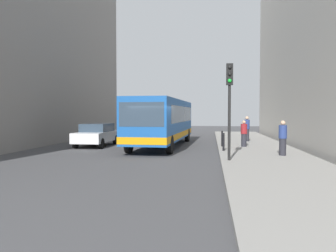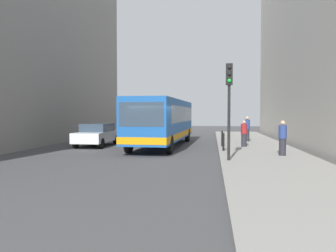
{
  "view_description": "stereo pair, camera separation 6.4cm",
  "coord_description": "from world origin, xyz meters",
  "px_view_note": "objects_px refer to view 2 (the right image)",
  "views": [
    {
      "loc": [
        2.78,
        -16.8,
        2.14
      ],
      "look_at": [
        0.27,
        2.36,
        1.41
      ],
      "focal_mm": 35.2,
      "sensor_mm": 36.0,
      "label": 1
    },
    {
      "loc": [
        2.85,
        -16.79,
        2.14
      ],
      "look_at": [
        0.27,
        2.36,
        1.41
      ],
      "focal_mm": 35.2,
      "sensor_mm": 36.0,
      "label": 2
    }
  ],
  "objects_px": {
    "bus": "(163,120)",
    "bollard_near": "(223,142)",
    "car_beside_bus": "(97,134)",
    "bollard_mid": "(222,139)",
    "car_behind_bus": "(176,127)",
    "traffic_light": "(229,93)",
    "pedestrian_near_signal": "(283,138)",
    "pedestrian_mid_sidewalk": "(244,134)",
    "pedestrian_far_sidewalk": "(247,129)"
  },
  "relations": [
    {
      "from": "traffic_light",
      "to": "bollard_near",
      "type": "distance_m",
      "value": 4.32
    },
    {
      "from": "bollard_near",
      "to": "bollard_mid",
      "type": "relative_size",
      "value": 1.0
    },
    {
      "from": "car_behind_bus",
      "to": "traffic_light",
      "type": "xyz_separation_m",
      "value": [
        4.17,
        -17.67,
        2.22
      ]
    },
    {
      "from": "car_behind_bus",
      "to": "pedestrian_far_sidewalk",
      "type": "xyz_separation_m",
      "value": [
        5.95,
        -7.74,
        0.27
      ]
    },
    {
      "from": "car_behind_bus",
      "to": "bollard_near",
      "type": "bearing_deg",
      "value": 103.09
    },
    {
      "from": "traffic_light",
      "to": "bollard_near",
      "type": "xyz_separation_m",
      "value": [
        -0.1,
        3.6,
        -2.38
      ]
    },
    {
      "from": "pedestrian_far_sidewalk",
      "to": "bus",
      "type": "bearing_deg",
      "value": 54.75
    },
    {
      "from": "pedestrian_near_signal",
      "to": "pedestrian_far_sidewalk",
      "type": "bearing_deg",
      "value": 56.52
    },
    {
      "from": "car_beside_bus",
      "to": "car_behind_bus",
      "type": "bearing_deg",
      "value": -110.32
    },
    {
      "from": "pedestrian_mid_sidewalk",
      "to": "pedestrian_far_sidewalk",
      "type": "bearing_deg",
      "value": -92.85
    },
    {
      "from": "car_behind_bus",
      "to": "pedestrian_mid_sidewalk",
      "type": "height_order",
      "value": "pedestrian_mid_sidewalk"
    },
    {
      "from": "car_behind_bus",
      "to": "bollard_near",
      "type": "relative_size",
      "value": 4.73
    },
    {
      "from": "bollard_near",
      "to": "pedestrian_far_sidewalk",
      "type": "xyz_separation_m",
      "value": [
        1.89,
        6.33,
        0.42
      ]
    },
    {
      "from": "bus",
      "to": "pedestrian_near_signal",
      "type": "relative_size",
      "value": 6.7
    },
    {
      "from": "bus",
      "to": "bollard_mid",
      "type": "xyz_separation_m",
      "value": [
        3.77,
        -1.12,
        -1.1
      ]
    },
    {
      "from": "car_beside_bus",
      "to": "car_behind_bus",
      "type": "xyz_separation_m",
      "value": [
        4.06,
        11.05,
        0.0
      ]
    },
    {
      "from": "bus",
      "to": "bollard_near",
      "type": "bearing_deg",
      "value": 140.03
    },
    {
      "from": "bollard_near",
      "to": "car_behind_bus",
      "type": "bearing_deg",
      "value": 106.12
    },
    {
      "from": "car_behind_bus",
      "to": "pedestrian_mid_sidewalk",
      "type": "bearing_deg",
      "value": 111.64
    },
    {
      "from": "bus",
      "to": "bollard_mid",
      "type": "distance_m",
      "value": 4.08
    },
    {
      "from": "car_beside_bus",
      "to": "pedestrian_far_sidewalk",
      "type": "xyz_separation_m",
      "value": [
        10.01,
        3.32,
        0.27
      ]
    },
    {
      "from": "pedestrian_near_signal",
      "to": "bus",
      "type": "bearing_deg",
      "value": 102.36
    },
    {
      "from": "car_beside_bus",
      "to": "bollard_mid",
      "type": "relative_size",
      "value": 4.64
    },
    {
      "from": "bollard_mid",
      "to": "bus",
      "type": "bearing_deg",
      "value": 163.43
    },
    {
      "from": "pedestrian_far_sidewalk",
      "to": "bollard_mid",
      "type": "bearing_deg",
      "value": 92.56
    },
    {
      "from": "bus",
      "to": "bollard_near",
      "type": "relative_size",
      "value": 11.71
    },
    {
      "from": "car_behind_bus",
      "to": "pedestrian_near_signal",
      "type": "distance_m",
      "value": 17.11
    },
    {
      "from": "car_behind_bus",
      "to": "traffic_light",
      "type": "relative_size",
      "value": 1.09
    },
    {
      "from": "pedestrian_near_signal",
      "to": "traffic_light",
      "type": "bearing_deg",
      "value": 177.55
    },
    {
      "from": "traffic_light",
      "to": "pedestrian_mid_sidewalk",
      "type": "xyz_separation_m",
      "value": [
        1.2,
        6.0,
        -2.07
      ]
    },
    {
      "from": "bollard_near",
      "to": "pedestrian_far_sidewalk",
      "type": "distance_m",
      "value": 6.62
    },
    {
      "from": "pedestrian_mid_sidewalk",
      "to": "pedestrian_far_sidewalk",
      "type": "relative_size",
      "value": 0.88
    },
    {
      "from": "car_beside_bus",
      "to": "pedestrian_mid_sidewalk",
      "type": "xyz_separation_m",
      "value": [
        9.42,
        -0.62,
        0.15
      ]
    },
    {
      "from": "bus",
      "to": "pedestrian_near_signal",
      "type": "distance_m",
      "value": 8.29
    },
    {
      "from": "car_behind_bus",
      "to": "pedestrian_far_sidewalk",
      "type": "bearing_deg",
      "value": 124.54
    },
    {
      "from": "pedestrian_mid_sidewalk",
      "to": "traffic_light",
      "type": "bearing_deg",
      "value": 84.4
    },
    {
      "from": "bus",
      "to": "traffic_light",
      "type": "bearing_deg",
      "value": 121.35
    },
    {
      "from": "car_behind_bus",
      "to": "traffic_light",
      "type": "distance_m",
      "value": 18.29
    },
    {
      "from": "traffic_light",
      "to": "pedestrian_near_signal",
      "type": "bearing_deg",
      "value": 36.93
    },
    {
      "from": "bus",
      "to": "pedestrian_near_signal",
      "type": "height_order",
      "value": "bus"
    },
    {
      "from": "bollard_near",
      "to": "pedestrian_near_signal",
      "type": "xyz_separation_m",
      "value": [
        2.71,
        -1.64,
        0.35
      ]
    },
    {
      "from": "bollard_near",
      "to": "pedestrian_mid_sidewalk",
      "type": "distance_m",
      "value": 2.74
    },
    {
      "from": "pedestrian_near_signal",
      "to": "pedestrian_mid_sidewalk",
      "type": "xyz_separation_m",
      "value": [
        -1.42,
        4.03,
        -0.05
      ]
    },
    {
      "from": "bollard_near",
      "to": "bollard_mid",
      "type": "height_order",
      "value": "same"
    },
    {
      "from": "bollard_mid",
      "to": "pedestrian_far_sidewalk",
      "type": "relative_size",
      "value": 0.53
    },
    {
      "from": "bollard_near",
      "to": "pedestrian_near_signal",
      "type": "relative_size",
      "value": 0.57
    },
    {
      "from": "bollard_mid",
      "to": "pedestrian_near_signal",
      "type": "distance_m",
      "value": 4.84
    },
    {
      "from": "car_beside_bus",
      "to": "bollard_mid",
      "type": "bearing_deg",
      "value": 175.15
    },
    {
      "from": "bus",
      "to": "car_beside_bus",
      "type": "distance_m",
      "value": 4.48
    },
    {
      "from": "car_beside_bus",
      "to": "pedestrian_far_sidewalk",
      "type": "distance_m",
      "value": 10.55
    }
  ]
}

